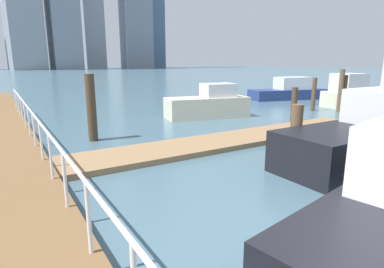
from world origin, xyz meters
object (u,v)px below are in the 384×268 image
object	(u,v)px
moored_boat_4	(380,132)
moored_boat_1	(209,104)
moored_boat_5	(353,94)
moored_boat_0	(289,91)

from	to	relation	value
moored_boat_4	moored_boat_1	bearing A→B (deg)	91.04
moored_boat_4	moored_boat_5	world-z (taller)	moored_boat_4
moored_boat_4	moored_boat_5	bearing A→B (deg)	35.21
moored_boat_4	moored_boat_5	xyz separation A→B (m)	(10.46, 7.39, -0.02)
moored_boat_4	moored_boat_5	size ratio (longest dim) A/B	2.09
moored_boat_0	moored_boat_1	size ratio (longest dim) A/B	1.39
moored_boat_0	moored_boat_4	bearing A→B (deg)	-128.95
moored_boat_0	moored_boat_1	distance (m)	11.18
moored_boat_0	moored_boat_1	world-z (taller)	moored_boat_1
moored_boat_5	moored_boat_1	bearing A→B (deg)	170.67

